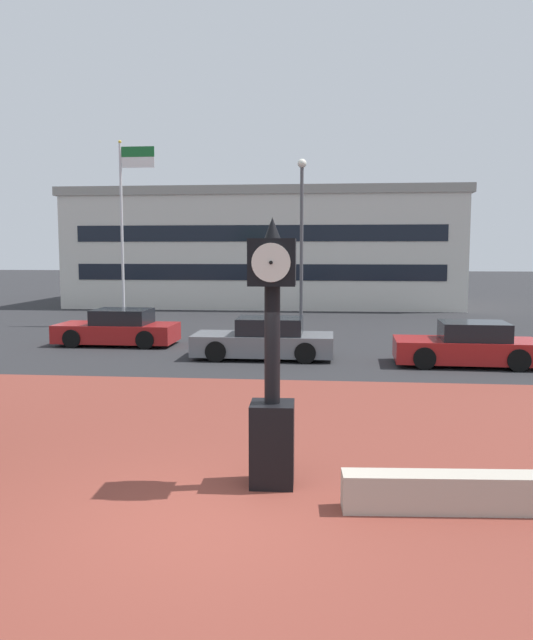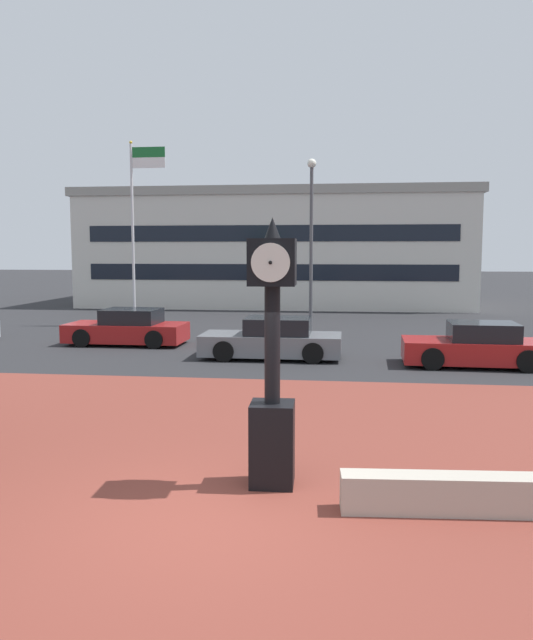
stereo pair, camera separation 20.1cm
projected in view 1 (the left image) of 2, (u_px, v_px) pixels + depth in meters
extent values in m
plane|color=#262628|center=(202.00, 520.00, 8.03)|extent=(200.00, 200.00, 0.00)
cube|color=brown|center=(232.00, 458.00, 10.41)|extent=(44.00, 12.80, 0.01)
cube|color=#ADA393|center=(467.00, 493.00, 8.26)|extent=(3.22, 0.62, 0.50)
cube|color=black|center=(272.00, 444.00, 9.19)|extent=(0.64, 0.64, 1.20)
cylinder|color=black|center=(272.00, 345.00, 9.04)|extent=(0.22, 0.22, 1.67)
cube|color=black|center=(272.00, 262.00, 8.92)|extent=(0.67, 0.67, 0.65)
cylinder|color=silver|center=(274.00, 262.00, 9.25)|extent=(0.52, 0.05, 0.52)
sphere|color=black|center=(274.00, 262.00, 9.27)|extent=(0.05, 0.05, 0.05)
cylinder|color=silver|center=(271.00, 263.00, 8.58)|extent=(0.52, 0.05, 0.52)
sphere|color=black|center=(271.00, 263.00, 8.56)|extent=(0.05, 0.05, 0.05)
cone|color=black|center=(272.00, 228.00, 8.87)|extent=(0.23, 0.23, 0.29)
cube|color=slate|center=(263.00, 344.00, 20.09)|extent=(4.35, 1.82, 0.64)
cube|color=black|center=(270.00, 326.00, 20.01)|extent=(2.00, 1.57, 0.56)
cylinder|color=black|center=(216.00, 351.00, 19.40)|extent=(0.64, 0.22, 0.64)
cylinder|color=black|center=(225.00, 343.00, 21.08)|extent=(0.64, 0.22, 0.64)
cylinder|color=black|center=(305.00, 353.00, 19.13)|extent=(0.64, 0.22, 0.64)
cylinder|color=black|center=(307.00, 345.00, 20.81)|extent=(0.64, 0.22, 0.64)
cube|color=maroon|center=(117.00, 333.00, 22.93)|extent=(4.23, 1.91, 0.64)
cube|color=black|center=(122.00, 317.00, 22.84)|extent=(1.96, 1.62, 0.56)
cylinder|color=black|center=(72.00, 339.00, 22.23)|extent=(0.64, 0.23, 0.64)
cylinder|color=black|center=(91.00, 332.00, 23.94)|extent=(0.64, 0.23, 0.64)
cylinder|color=black|center=(145.00, 340.00, 21.93)|extent=(0.64, 0.23, 0.64)
cylinder|color=black|center=(159.00, 333.00, 23.65)|extent=(0.64, 0.23, 0.64)
cube|color=maroon|center=(466.00, 350.00, 18.84)|extent=(4.18, 1.95, 0.64)
cube|color=black|center=(474.00, 332.00, 18.76)|extent=(1.95, 1.63, 0.56)
cylinder|color=black|center=(424.00, 358.00, 18.18)|extent=(0.65, 0.24, 0.64)
cylinder|color=black|center=(418.00, 349.00, 19.86)|extent=(0.65, 0.24, 0.64)
cylinder|color=black|center=(519.00, 360.00, 17.85)|extent=(0.65, 0.24, 0.64)
cylinder|color=black|center=(504.00, 351.00, 19.53)|extent=(0.65, 0.24, 0.64)
cylinder|color=silver|center=(122.00, 236.00, 28.61)|extent=(0.12, 0.12, 8.04)
sphere|color=gold|center=(120.00, 142.00, 28.17)|extent=(0.14, 0.14, 0.14)
cube|color=#19662D|center=(138.00, 152.00, 28.14)|extent=(1.48, 0.02, 0.45)
cube|color=white|center=(138.00, 162.00, 28.19)|extent=(1.48, 0.02, 0.45)
cube|color=beige|center=(267.00, 253.00, 40.84)|extent=(22.93, 10.48, 6.46)
cube|color=gray|center=(267.00, 197.00, 40.47)|extent=(23.38, 10.69, 0.50)
cube|color=black|center=(258.00, 272.00, 35.75)|extent=(20.63, 0.04, 0.90)
cube|color=black|center=(258.00, 233.00, 35.52)|extent=(20.63, 0.04, 0.90)
cylinder|color=#4C4C51|center=(301.00, 251.00, 25.86)|extent=(0.14, 0.14, 6.64)
sphere|color=white|center=(302.00, 163.00, 25.49)|extent=(0.36, 0.36, 0.36)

